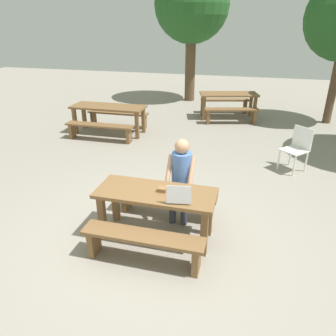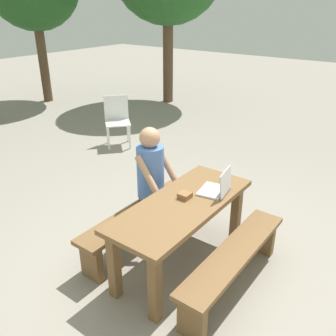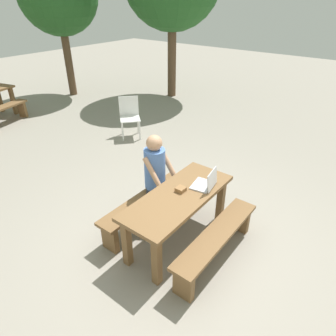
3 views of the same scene
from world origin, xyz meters
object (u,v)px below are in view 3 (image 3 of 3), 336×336
(person_seated, at_px, (157,172))
(small_pouch, at_px, (181,189))
(picnic_table_front, at_px, (178,203))
(laptop, at_px, (206,183))
(plastic_chair, at_px, (130,116))

(person_seated, bearing_deg, small_pouch, -105.78)
(picnic_table_front, relative_size, small_pouch, 14.24)
(laptop, height_order, person_seated, person_seated)
(picnic_table_front, bearing_deg, laptop, -25.21)
(picnic_table_front, height_order, laptop, laptop)
(laptop, relative_size, plastic_chair, 0.39)
(plastic_chair, bearing_deg, small_pouch, -83.42)
(picnic_table_front, height_order, plastic_chair, plastic_chair)
(picnic_table_front, xyz_separation_m, person_seated, (0.23, 0.54, 0.15))
(laptop, xyz_separation_m, small_pouch, (-0.28, 0.20, -0.03))
(person_seated, relative_size, plastic_chair, 1.45)
(small_pouch, bearing_deg, laptop, -35.56)
(picnic_table_front, bearing_deg, small_pouch, 19.11)
(small_pouch, distance_m, person_seated, 0.53)
(small_pouch, bearing_deg, plastic_chair, 54.92)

